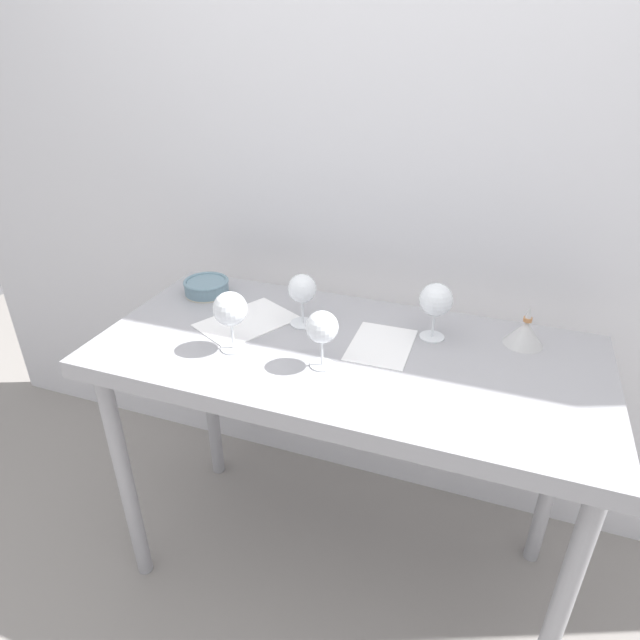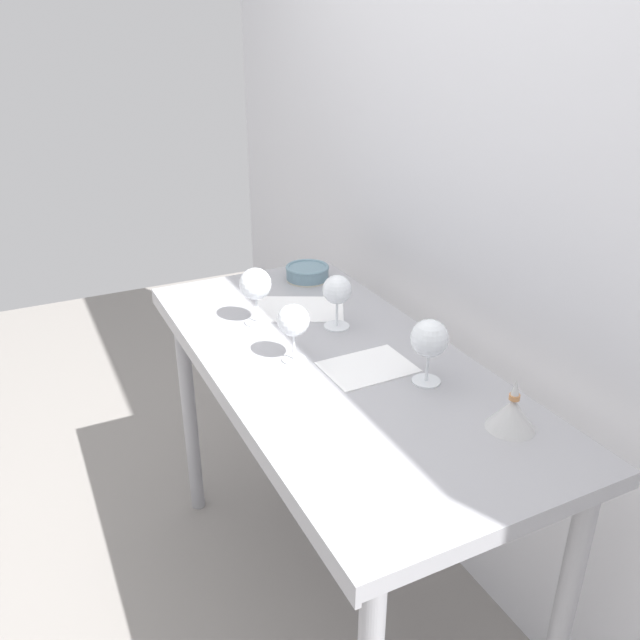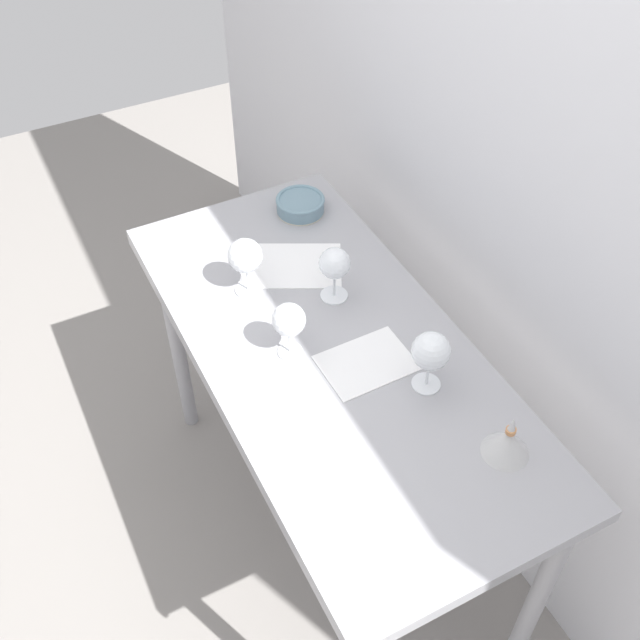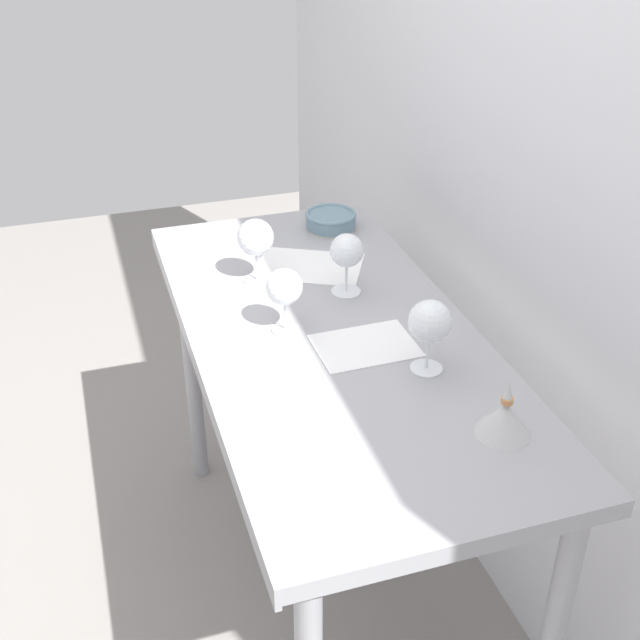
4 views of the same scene
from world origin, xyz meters
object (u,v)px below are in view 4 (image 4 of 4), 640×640
wine_glass_far_left (347,252)px  wine_glass_near_center (284,288)px  wine_glass_far_right (430,323)px  tasting_sheet_lower (309,266)px  wine_glass_near_left (256,239)px  tasting_sheet_upper (365,346)px  decanter_funnel (505,418)px  tasting_bowl (331,220)px

wine_glass_far_left → wine_glass_near_center: 0.24m
wine_glass_far_left → wine_glass_far_right: wine_glass_far_right is taller
wine_glass_far_left → tasting_sheet_lower: wine_glass_far_left is taller
wine_glass_near_left → wine_glass_far_right: size_ratio=1.02×
wine_glass_near_center → tasting_sheet_upper: bearing=51.8°
wine_glass_far_right → tasting_sheet_lower: bearing=-169.6°
wine_glass_far_left → tasting_sheet_upper: 0.28m
tasting_sheet_upper → tasting_sheet_lower: size_ratio=0.82×
wine_glass_far_right → wine_glass_near_center: 0.35m
wine_glass_far_right → decanter_funnel: 0.27m
wine_glass_near_left → wine_glass_near_center: bearing=0.6°
tasting_sheet_upper → decanter_funnel: size_ratio=1.86×
wine_glass_near_center → wine_glass_far_right: bearing=45.1°
wine_glass_near_center → tasting_bowl: bearing=151.2°
wine_glass_far_right → tasting_sheet_lower: 0.56m
wine_glass_near_center → tasting_bowl: wine_glass_near_center is taller
wine_glass_far_left → tasting_sheet_upper: wine_glass_far_left is taller
tasting_sheet_lower → tasting_sheet_upper: bearing=28.0°
decanter_funnel → wine_glass_far_right: bearing=-168.4°
wine_glass_far_left → tasting_sheet_lower: 0.20m
tasting_sheet_lower → wine_glass_near_left: bearing=-49.7°
tasting_sheet_upper → tasting_bowl: (-0.63, 0.13, 0.03)m
tasting_bowl → tasting_sheet_upper: bearing=-11.3°
wine_glass_near_left → tasting_sheet_upper: (0.38, 0.16, -0.12)m
wine_glass_near_left → wine_glass_near_center: size_ratio=1.08×
wine_glass_far_left → decanter_funnel: (0.63, 0.10, -0.07)m
wine_glass_near_left → wine_glass_near_center: 0.26m
wine_glass_near_center → tasting_sheet_lower: bearing=153.3°
wine_glass_far_right → wine_glass_near_center: (-0.25, -0.25, -0.00)m
tasting_sheet_lower → decanter_funnel: 0.81m
tasting_sheet_upper → tasting_sheet_lower: (-0.42, -0.01, 0.00)m
wine_glass_far_left → tasting_sheet_lower: bearing=-163.7°
tasting_sheet_upper → wine_glass_far_left: bearing=169.7°
tasting_sheet_lower → decanter_funnel: size_ratio=2.28×
tasting_sheet_upper → decanter_funnel: (0.37, 0.14, 0.04)m
wine_glass_near_center → tasting_sheet_lower: 0.35m
wine_glass_near_left → decanter_funnel: wine_glass_near_left is taller
wine_glass_far_left → wine_glass_far_right: (0.38, 0.05, 0.00)m
wine_glass_far_left → tasting_sheet_upper: bearing=-9.5°
wine_glass_far_left → tasting_sheet_upper: size_ratio=0.71×
tasting_bowl → wine_glass_near_center: bearing=-28.8°
wine_glass_near_left → tasting_sheet_upper: 0.43m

